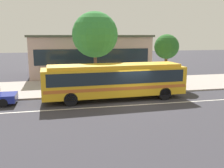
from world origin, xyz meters
TOP-DOWN VIEW (x-y plane):
  - ground_plane at (0.00, 0.00)m, footprint 120.00×120.00m
  - sidewalk_slab at (0.00, 6.51)m, footprint 60.00×8.00m
  - lane_stripe_center at (0.00, -0.80)m, footprint 56.00×0.16m
  - transit_bus at (-1.22, 1.16)m, footprint 11.24×2.83m
  - pedestrian_waiting_near_sign at (-4.82, 4.63)m, footprint 0.45×0.45m
  - pedestrian_walking_along_curb at (4.71, 3.52)m, footprint 0.39×0.39m
  - bus_stop_sign at (2.38, 3.01)m, footprint 0.10×0.44m
  - street_tree_near_stop at (-2.01, 5.97)m, footprint 4.27×4.27m
  - street_tree_mid_block at (4.97, 5.38)m, footprint 2.40×2.40m
  - station_building at (-1.50, 14.35)m, footprint 14.49×8.00m

SIDE VIEW (x-z plane):
  - ground_plane at x=0.00m, z-range 0.00..0.00m
  - lane_stripe_center at x=0.00m, z-range 0.00..0.01m
  - sidewalk_slab at x=0.00m, z-range 0.00..0.12m
  - pedestrian_walking_along_curb at x=4.71m, z-range 0.27..1.99m
  - pedestrian_waiting_near_sign at x=-4.82m, z-range 0.28..2.02m
  - transit_bus at x=-1.22m, z-range 0.23..3.03m
  - bus_stop_sign at x=2.38m, z-range 0.48..3.04m
  - station_building at x=-1.50m, z-range 0.01..5.05m
  - street_tree_mid_block at x=4.97m, z-range 1.38..6.39m
  - street_tree_near_stop at x=-2.01m, z-range 1.52..8.61m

